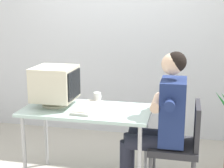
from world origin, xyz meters
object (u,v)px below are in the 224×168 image
object	(u,v)px
desk	(87,116)
keyboard	(88,107)
office_chair	(181,142)
desk_mug	(97,98)
crt_monitor	(55,84)
person_seated	(161,118)

from	to	relation	value
desk	keyboard	distance (m)	0.09
keyboard	office_chair	distance (m)	0.91
desk	desk_mug	size ratio (longest dim) A/B	11.23
crt_monitor	office_chair	xyz separation A→B (m)	(1.20, -0.03, -0.47)
person_seated	office_chair	bearing A→B (deg)	-0.00
crt_monitor	desk_mug	bearing A→B (deg)	25.38
desk	desk_mug	xyz separation A→B (m)	(0.04, 0.21, 0.12)
desk	crt_monitor	world-z (taller)	crt_monitor
desk	crt_monitor	xyz separation A→B (m)	(-0.32, 0.04, 0.28)
keyboard	person_seated	world-z (taller)	person_seated
keyboard	desk_mug	bearing A→B (deg)	81.11
crt_monitor	keyboard	xyz separation A→B (m)	(0.33, -0.04, -0.20)
desk_mug	crt_monitor	bearing A→B (deg)	-154.62
office_chair	person_seated	size ratio (longest dim) A/B	0.65
desk	person_seated	bearing A→B (deg)	1.02
desk	person_seated	xyz separation A→B (m)	(0.69, 0.01, 0.03)
desk	keyboard	xyz separation A→B (m)	(0.01, 0.00, 0.09)
desk	keyboard	world-z (taller)	keyboard
office_chair	person_seated	world-z (taller)	person_seated
office_chair	desk_mug	size ratio (longest dim) A/B	7.99
crt_monitor	keyboard	world-z (taller)	crt_monitor
person_seated	desk	bearing A→B (deg)	-178.98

